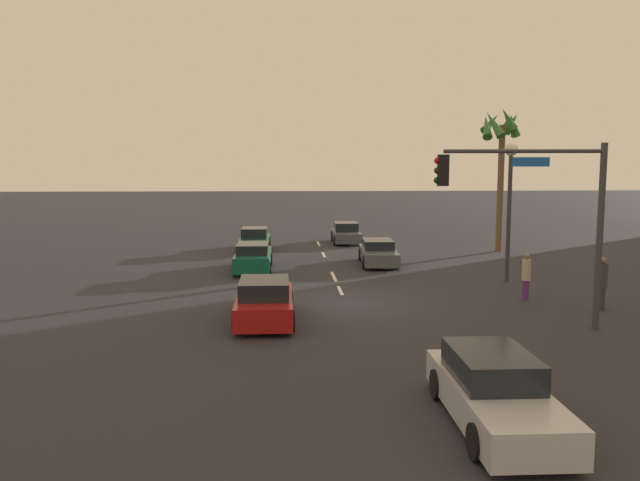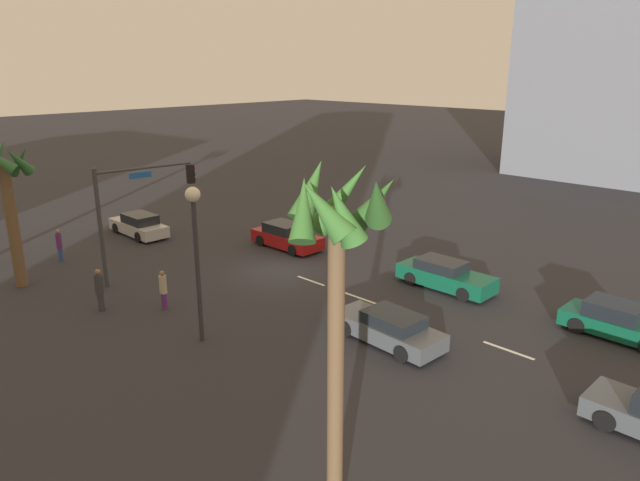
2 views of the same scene
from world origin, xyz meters
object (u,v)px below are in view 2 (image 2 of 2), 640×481
at_px(pedestrian_0, 59,244).
at_px(palm_tree_1, 8,188).
at_px(car_0, 388,328).
at_px(pedestrian_2, 163,289).
at_px(car_5, 445,275).
at_px(traffic_signal, 136,201).
at_px(pedestrian_1, 100,289).
at_px(car_4, 618,322).
at_px(car_3, 139,225).
at_px(car_1, 286,236).
at_px(palm_tree_0, 340,247).
at_px(streetlamp, 195,235).

bearing_deg(pedestrian_0, palm_tree_1, 129.59).
relative_size(car_0, pedestrian_2, 2.61).
xyz_separation_m(car_5, pedestrian_0, (17.01, 11.08, 0.32)).
distance_m(traffic_signal, pedestrian_1, 4.99).
height_order(pedestrian_2, palm_tree_1, palm_tree_1).
bearing_deg(palm_tree_1, car_0, -155.28).
bearing_deg(car_0, pedestrian_1, 30.19).
height_order(car_5, pedestrian_0, pedestrian_0).
bearing_deg(car_5, car_4, -178.01).
height_order(traffic_signal, palm_tree_1, palm_tree_1).
relative_size(car_5, palm_tree_1, 0.67).
relative_size(car_3, pedestrian_2, 2.60).
height_order(car_1, palm_tree_1, palm_tree_1).
distance_m(car_5, palm_tree_0, 16.54).
bearing_deg(pedestrian_2, pedestrian_0, 2.71).
bearing_deg(car_5, car_3, 16.68).
relative_size(car_4, pedestrian_0, 2.35).
relative_size(car_5, palm_tree_0, 0.55).
height_order(car_4, pedestrian_2, pedestrian_2).
bearing_deg(palm_tree_0, pedestrian_1, -5.87).
height_order(streetlamp, palm_tree_1, palm_tree_1).
bearing_deg(traffic_signal, car_3, -28.18).
bearing_deg(pedestrian_0, pedestrian_1, 168.96).
xyz_separation_m(car_1, car_3, (8.41, 4.70, -0.02)).
height_order(traffic_signal, streetlamp, streetlamp).
xyz_separation_m(pedestrian_2, palm_tree_1, (7.35, 3.23, 3.85)).
bearing_deg(traffic_signal, palm_tree_0, 164.60).
height_order(car_5, palm_tree_1, palm_tree_1).
height_order(streetlamp, pedestrian_1, streetlamp).
bearing_deg(palm_tree_0, car_0, -59.91).
bearing_deg(pedestrian_2, traffic_signal, -17.33).
distance_m(car_5, pedestrian_2, 12.93).
bearing_deg(streetlamp, pedestrian_1, 14.02).
bearing_deg(palm_tree_0, car_5, -66.75).
relative_size(car_0, car_1, 1.04).
xyz_separation_m(pedestrian_1, palm_tree_0, (-15.27, 1.57, 5.60)).
distance_m(pedestrian_0, pedestrian_2, 9.66).
height_order(car_1, streetlamp, streetlamp).
xyz_separation_m(pedestrian_0, pedestrian_1, (-7.83, 1.53, 0.04)).
bearing_deg(car_4, pedestrian_2, 35.95).
bearing_deg(pedestrian_2, palm_tree_0, 165.20).
xyz_separation_m(pedestrian_1, pedestrian_2, (-1.82, -1.98, -0.06)).
bearing_deg(pedestrian_2, car_5, -124.73).
bearing_deg(streetlamp, car_4, -134.60).
bearing_deg(pedestrian_2, car_3, -24.33).
bearing_deg(pedestrian_1, palm_tree_1, 12.68).
xyz_separation_m(car_3, streetlamp, (-14.86, 5.67, 3.60)).
relative_size(car_0, car_5, 0.99).
xyz_separation_m(car_4, pedestrian_2, (15.01, 10.89, 0.32)).
relative_size(car_4, palm_tree_1, 0.60).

